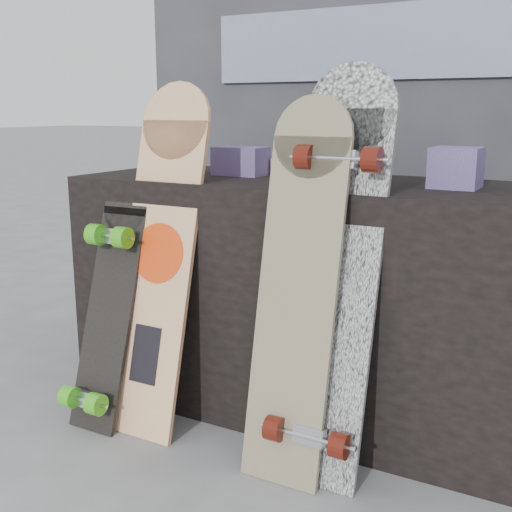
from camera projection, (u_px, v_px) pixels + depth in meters
The scene contains 10 objects.
ground at pixel (237, 470), 1.87m from camera, with size 60.00×60.00×0.00m, color slate.
vendor_table at pixel (310, 296), 2.21m from camera, with size 1.60×0.60×0.80m, color black.
booth at pixel (393, 92), 2.78m from camera, with size 2.40×0.22×2.20m.
merch_box_purple at pixel (241, 161), 2.27m from camera, with size 0.18×0.12×0.10m, color navy.
merch_box_small at pixel (456, 168), 1.90m from camera, with size 0.14×0.14×0.12m, color navy.
merch_box_flat at pixel (305, 167), 2.26m from camera, with size 0.22×0.10×0.06m, color #D1B78C.
longboard_geisha at pixel (160, 248), 2.07m from camera, with size 0.26×0.31×1.12m.
longboard_celtic at pixel (299, 278), 1.78m from camera, with size 0.23×0.24×1.07m.
longboard_cascadia at pixel (333, 266), 1.78m from camera, with size 0.26×0.34×1.16m.
skateboard_dark at pixel (107, 303), 2.11m from camera, with size 0.18×0.32×0.80m.
Camera 1 is at (0.86, -1.45, 1.03)m, focal length 45.00 mm.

